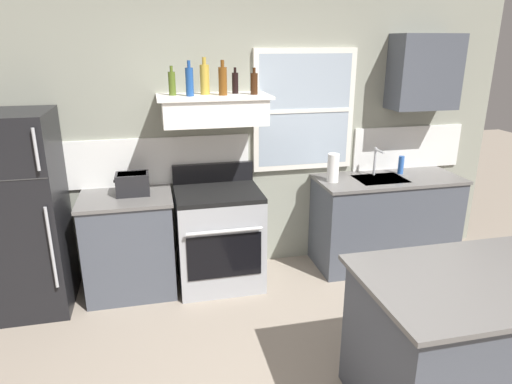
{
  "coord_description": "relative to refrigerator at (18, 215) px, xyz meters",
  "views": [
    {
      "loc": [
        -0.78,
        -1.96,
        2.18
      ],
      "look_at": [
        -0.05,
        1.2,
        1.1
      ],
      "focal_mm": 31.78,
      "sensor_mm": 36.0,
      "label": 1
    }
  ],
  "objects": [
    {
      "name": "back_wall",
      "position": [
        1.93,
        0.39,
        0.52
      ],
      "size": [
        5.4,
        0.11,
        2.7
      ],
      "color": "gray",
      "rests_on": "ground_plane"
    },
    {
      "name": "refrigerator",
      "position": [
        0.0,
        0.0,
        0.0
      ],
      "size": [
        0.7,
        0.72,
        1.67
      ],
      "color": "black",
      "rests_on": "ground_plane"
    },
    {
      "name": "counter_left_of_stove",
      "position": [
        0.85,
        0.06,
        -0.38
      ],
      "size": [
        0.79,
        0.63,
        0.91
      ],
      "color": "#474C56",
      "rests_on": "ground_plane"
    },
    {
      "name": "toaster",
      "position": [
        0.92,
        0.09,
        0.17
      ],
      "size": [
        0.3,
        0.2,
        0.19
      ],
      "color": "black",
      "rests_on": "counter_left_of_stove"
    },
    {
      "name": "stove_range",
      "position": [
        1.65,
        0.02,
        -0.37
      ],
      "size": [
        0.76,
        0.69,
        1.09
      ],
      "color": "#9EA0A5",
      "rests_on": "ground_plane"
    },
    {
      "name": "range_hood_shelf",
      "position": [
        1.65,
        0.12,
        0.79
      ],
      "size": [
        0.96,
        0.52,
        0.24
      ],
      "color": "white"
    },
    {
      "name": "bottle_olive_oil_square",
      "position": [
        1.31,
        0.16,
        1.01
      ],
      "size": [
        0.06,
        0.06,
        0.24
      ],
      "color": "#4C601E",
      "rests_on": "range_hood_shelf"
    },
    {
      "name": "bottle_blue_liqueur",
      "position": [
        1.45,
        0.06,
        1.03
      ],
      "size": [
        0.07,
        0.07,
        0.29
      ],
      "color": "#1E478C",
      "rests_on": "range_hood_shelf"
    },
    {
      "name": "bottle_champagne_gold_foil",
      "position": [
        1.59,
        0.17,
        1.04
      ],
      "size": [
        0.08,
        0.08,
        0.31
      ],
      "color": "#B29333",
      "rests_on": "range_hood_shelf"
    },
    {
      "name": "bottle_amber_wine",
      "position": [
        1.73,
        0.07,
        1.03
      ],
      "size": [
        0.07,
        0.07,
        0.29
      ],
      "color": "brown",
      "rests_on": "range_hood_shelf"
    },
    {
      "name": "bottle_balsamic_dark",
      "position": [
        1.85,
        0.18,
        1.0
      ],
      "size": [
        0.06,
        0.06,
        0.22
      ],
      "color": "black",
      "rests_on": "range_hood_shelf"
    },
    {
      "name": "bottle_brown_stout",
      "position": [
        2.0,
        0.06,
        1.0
      ],
      "size": [
        0.06,
        0.06,
        0.22
      ],
      "color": "#381E0F",
      "rests_on": "range_hood_shelf"
    },
    {
      "name": "counter_right_with_sink",
      "position": [
        3.35,
        0.06,
        -0.38
      ],
      "size": [
        1.43,
        0.63,
        0.91
      ],
      "color": "#474C56",
      "rests_on": "ground_plane"
    },
    {
      "name": "sink_faucet",
      "position": [
        3.25,
        0.16,
        0.25
      ],
      "size": [
        0.03,
        0.17,
        0.28
      ],
      "color": "silver",
      "rests_on": "counter_right_with_sink"
    },
    {
      "name": "paper_towel_roll",
      "position": [
        2.76,
        0.06,
        0.21
      ],
      "size": [
        0.11,
        0.11,
        0.27
      ],
      "primitive_type": "cylinder",
      "color": "white",
      "rests_on": "counter_right_with_sink"
    },
    {
      "name": "dish_soap_bottle",
      "position": [
        3.53,
        0.16,
        0.16
      ],
      "size": [
        0.06,
        0.06,
        0.18
      ],
      "primitive_type": "cylinder",
      "color": "blue",
      "rests_on": "counter_right_with_sink"
    },
    {
      "name": "kitchen_island",
      "position": [
        2.9,
        -1.86,
        -0.38
      ],
      "size": [
        1.4,
        0.9,
        0.91
      ],
      "color": "#474C56",
      "rests_on": "ground_plane"
    },
    {
      "name": "upper_cabinet_right",
      "position": [
        3.7,
        0.2,
        1.06
      ],
      "size": [
        0.64,
        0.32,
        0.7
      ],
      "color": "#474C56"
    }
  ]
}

